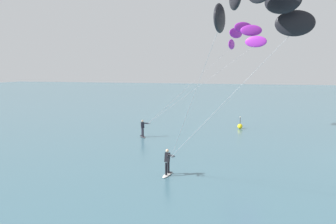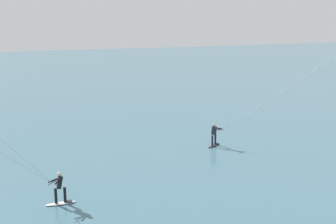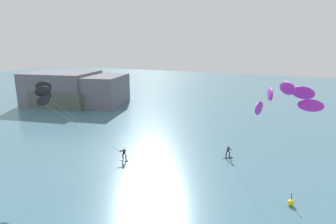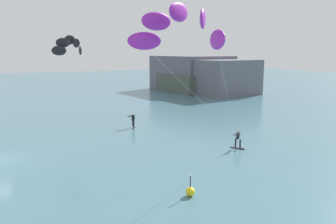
% 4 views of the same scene
% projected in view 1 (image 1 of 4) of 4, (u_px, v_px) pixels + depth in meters
% --- Properties ---
extents(kitesurfer_nearshore, '(9.96, 11.93, 11.36)m').
position_uv_depth(kitesurfer_nearshore, '(240.00, 38.00, 38.89)').
color(kitesurfer_nearshore, '#333338').
rests_on(kitesurfer_nearshore, ground).
extents(kitesurfer_mid_water, '(9.21, 8.09, 10.41)m').
position_uv_depth(kitesurfer_mid_water, '(254.00, 16.00, 15.46)').
color(kitesurfer_mid_water, white).
rests_on(kitesurfer_mid_water, ground).
extents(marker_buoy, '(0.56, 0.56, 1.38)m').
position_uv_depth(marker_buoy, '(240.00, 126.00, 41.42)').
color(marker_buoy, yellow).
rests_on(marker_buoy, ground).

